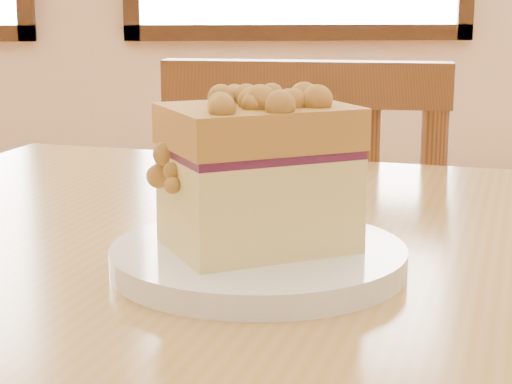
% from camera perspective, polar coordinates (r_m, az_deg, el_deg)
% --- Properties ---
extents(cafe_chair_main, '(0.47, 0.47, 0.88)m').
position_cam_1_polar(cafe_chair_main, '(1.33, 3.58, -9.59)').
color(cafe_chair_main, brown).
rests_on(cafe_chair_main, ground).
extents(plate, '(0.22, 0.22, 0.02)m').
position_cam_1_polar(plate, '(0.65, 0.15, -4.34)').
color(plate, white).
rests_on(plate, cafe_table_main).
extents(cake_slice, '(0.15, 0.13, 0.12)m').
position_cam_1_polar(cake_slice, '(0.63, 0.09, 1.46)').
color(cake_slice, '#E8D283').
rests_on(cake_slice, plate).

